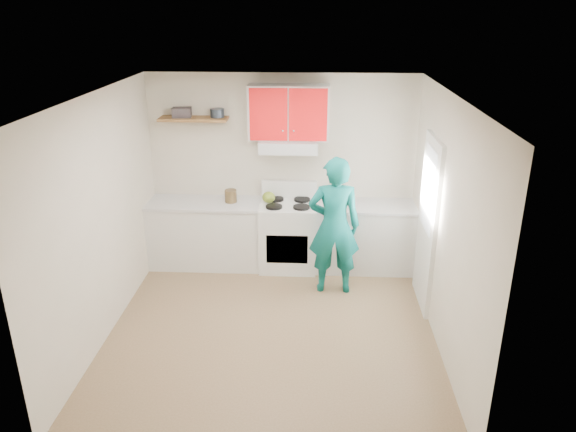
# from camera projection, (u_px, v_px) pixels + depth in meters

# --- Properties ---
(floor) EXTENTS (3.80, 3.80, 0.00)m
(floor) POSITION_uv_depth(u_px,v_px,m) (272.00, 328.00, 6.15)
(floor) COLOR brown
(floor) RESTS_ON ground
(ceiling) EXTENTS (3.60, 3.80, 0.04)m
(ceiling) POSITION_uv_depth(u_px,v_px,m) (269.00, 96.00, 5.20)
(ceiling) COLOR white
(ceiling) RESTS_ON floor
(back_wall) EXTENTS (3.60, 0.04, 2.60)m
(back_wall) POSITION_uv_depth(u_px,v_px,m) (282.00, 170.00, 7.44)
(back_wall) COLOR beige
(back_wall) RESTS_ON floor
(front_wall) EXTENTS (3.60, 0.04, 2.60)m
(front_wall) POSITION_uv_depth(u_px,v_px,m) (249.00, 320.00, 3.90)
(front_wall) COLOR beige
(front_wall) RESTS_ON floor
(left_wall) EXTENTS (0.04, 3.80, 2.60)m
(left_wall) POSITION_uv_depth(u_px,v_px,m) (102.00, 218.00, 5.76)
(left_wall) COLOR beige
(left_wall) RESTS_ON floor
(right_wall) EXTENTS (0.04, 3.80, 2.60)m
(right_wall) POSITION_uv_depth(u_px,v_px,m) (445.00, 225.00, 5.58)
(right_wall) COLOR beige
(right_wall) RESTS_ON floor
(door) EXTENTS (0.05, 0.85, 2.05)m
(door) POSITION_uv_depth(u_px,v_px,m) (428.00, 224.00, 6.34)
(door) COLOR white
(door) RESTS_ON floor
(door_glass) EXTENTS (0.01, 0.55, 0.95)m
(door_glass) POSITION_uv_depth(u_px,v_px,m) (429.00, 189.00, 6.18)
(door_glass) COLOR white
(door_glass) RESTS_ON door
(counter_left) EXTENTS (1.52, 0.60, 0.90)m
(counter_left) POSITION_uv_depth(u_px,v_px,m) (206.00, 234.00, 7.52)
(counter_left) COLOR silver
(counter_left) RESTS_ON floor
(counter_right) EXTENTS (1.32, 0.60, 0.90)m
(counter_right) POSITION_uv_depth(u_px,v_px,m) (364.00, 237.00, 7.41)
(counter_right) COLOR silver
(counter_right) RESTS_ON floor
(stove) EXTENTS (0.76, 0.65, 0.92)m
(stove) POSITION_uv_depth(u_px,v_px,m) (288.00, 236.00, 7.44)
(stove) COLOR white
(stove) RESTS_ON floor
(range_hood) EXTENTS (0.76, 0.44, 0.15)m
(range_hood) POSITION_uv_depth(u_px,v_px,m) (289.00, 146.00, 7.09)
(range_hood) COLOR silver
(range_hood) RESTS_ON back_wall
(upper_cabinets) EXTENTS (1.02, 0.33, 0.70)m
(upper_cabinets) POSITION_uv_depth(u_px,v_px,m) (289.00, 112.00, 6.98)
(upper_cabinets) COLOR red
(upper_cabinets) RESTS_ON back_wall
(shelf) EXTENTS (0.90, 0.30, 0.04)m
(shelf) POSITION_uv_depth(u_px,v_px,m) (194.00, 119.00, 7.09)
(shelf) COLOR brown
(shelf) RESTS_ON back_wall
(books) EXTENTS (0.26, 0.20, 0.13)m
(books) POSITION_uv_depth(u_px,v_px,m) (182.00, 112.00, 7.08)
(books) COLOR #3A3338
(books) RESTS_ON shelf
(tin) EXTENTS (0.19, 0.19, 0.11)m
(tin) POSITION_uv_depth(u_px,v_px,m) (217.00, 113.00, 7.08)
(tin) COLOR #333D4C
(tin) RESTS_ON shelf
(kettle) EXTENTS (0.21, 0.21, 0.15)m
(kettle) POSITION_uv_depth(u_px,v_px,m) (269.00, 197.00, 7.30)
(kettle) COLOR olive
(kettle) RESTS_ON stove
(crock) EXTENTS (0.20, 0.20, 0.19)m
(crock) POSITION_uv_depth(u_px,v_px,m) (231.00, 197.00, 7.32)
(crock) COLOR #4C3A21
(crock) RESTS_ON counter_left
(cutting_board) EXTENTS (0.31, 0.24, 0.02)m
(cutting_board) POSITION_uv_depth(u_px,v_px,m) (335.00, 208.00, 7.17)
(cutting_board) COLOR olive
(cutting_board) RESTS_ON counter_right
(silicone_mat) EXTENTS (0.38, 0.33, 0.01)m
(silicone_mat) POSITION_uv_depth(u_px,v_px,m) (401.00, 209.00, 7.16)
(silicone_mat) COLOR #AF1712
(silicone_mat) RESTS_ON counter_right
(person) EXTENTS (0.65, 0.43, 1.76)m
(person) POSITION_uv_depth(u_px,v_px,m) (334.00, 226.00, 6.66)
(person) COLOR #0B6562
(person) RESTS_ON floor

